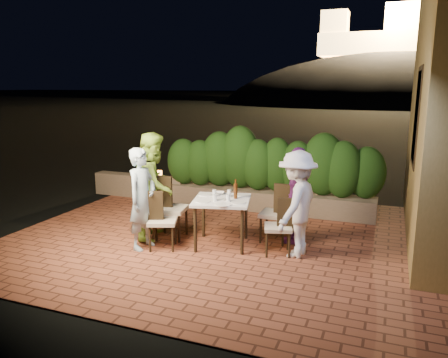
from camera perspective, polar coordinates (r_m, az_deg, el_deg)
The scene contains 31 objects.
ground at distance 6.95m, azimuth -1.02°, elevation -8.96°, with size 400.00×400.00×0.00m, color black.
terrace_floor at distance 7.40m, azimuth 0.45°, elevation -8.06°, with size 7.00×6.00×0.15m, color brown.
window_pane at distance 7.53m, azimuth 24.09°, elevation 7.43°, with size 0.08×1.00×1.40m, color black.
window_frame at distance 7.53m, azimuth 24.01°, elevation 7.44°, with size 0.06×1.15×1.55m, color black.
planter at distance 8.90m, azimuth 5.74°, elevation -2.78°, with size 4.20×0.55×0.40m, color #75624A.
hedge at distance 8.74m, azimuth 5.85°, elevation 1.98°, with size 4.00×0.70×1.10m, color #193A0F, non-canonical shape.
parapet at distance 10.07m, azimuth -10.94°, elevation -0.89°, with size 2.20×0.30×0.50m, color #75624A.
hill at distance 66.33m, azimuth 20.64°, elevation 5.74°, with size 52.00×40.00×22.00m, color black.
fortress at distance 66.50m, azimuth 21.61°, elevation 18.24°, with size 26.00×8.00×8.00m, color #FFCC7A, non-canonical shape.
dining_table at distance 6.89m, azimuth -0.30°, elevation -5.66°, with size 0.86×0.86×0.75m, color white, non-canonical shape.
plate_nw at distance 6.64m, azimuth -2.76°, elevation -2.93°, with size 0.23×0.23×0.01m, color white.
plate_sw at distance 7.06m, azimuth -2.48°, elevation -2.02°, with size 0.24×0.24×0.01m, color white.
plate_ne at distance 6.57m, azimuth 1.84°, elevation -3.10°, with size 0.22×0.22×0.01m, color white.
plate_se at distance 7.00m, azimuth 2.55°, elevation -2.15°, with size 0.21×0.21×0.01m, color white.
plate_centre at distance 6.78m, azimuth -0.60°, elevation -2.60°, with size 0.20×0.20×0.01m, color white.
plate_front at distance 6.45m, azimuth -0.06°, elevation -3.36°, with size 0.23×0.23×0.01m, color white.
glass_nw at distance 6.67m, azimuth -1.21°, elevation -2.45°, with size 0.06×0.06×0.10m, color silver.
glass_sw at distance 6.94m, azimuth -1.26°, elevation -1.84°, with size 0.06×0.06×0.11m, color silver.
glass_ne at distance 6.64m, azimuth 0.57°, elevation -2.48°, with size 0.06×0.06×0.11m, color silver.
glass_se at distance 6.93m, azimuth 0.70°, elevation -1.85°, with size 0.06×0.06×0.11m, color silver.
beer_bottle at distance 6.79m, azimuth 1.53°, elevation -1.30°, with size 0.06×0.06×0.31m, color #46220B, non-canonical shape.
bowl at distance 7.09m, azimuth -0.58°, elevation -1.83°, with size 0.15×0.15×0.04m, color white.
chair_left_front at distance 6.80m, azimuth -8.04°, elevation -5.31°, with size 0.42×0.42×0.91m, color black, non-canonical shape.
chair_left_back at distance 7.23m, azimuth -6.93°, elevation -3.71°, with size 0.48×0.48×1.04m, color black, non-canonical shape.
chair_right_front at distance 6.57m, azimuth 7.07°, elevation -6.11°, with size 0.40×0.40×0.87m, color black, non-canonical shape.
chair_right_back at distance 7.07m, azimuth 6.67°, elevation -4.38°, with size 0.45×0.45×0.96m, color black, non-canonical shape.
diner_blue at distance 6.78m, azimuth -10.62°, elevation -2.55°, with size 0.57×0.38×1.57m, color #9DBBCA.
diner_green at distance 7.23m, azimuth -9.06°, elevation -0.85°, with size 0.85×0.66×1.75m, color #8AB739.
diner_white at distance 6.45m, azimuth 9.49°, elevation -3.26°, with size 1.02×0.58×1.58m, color white.
diner_purple at distance 7.03m, azimuth 9.62°, elevation -2.10°, with size 0.91×0.38×1.55m, color #65236B.
parapet_lamp at distance 9.74m, azimuth -8.39°, elevation 0.69°, with size 0.10×0.10×0.14m, color orange.
Camera 1 is at (2.44, -6.01, 2.48)m, focal length 35.00 mm.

